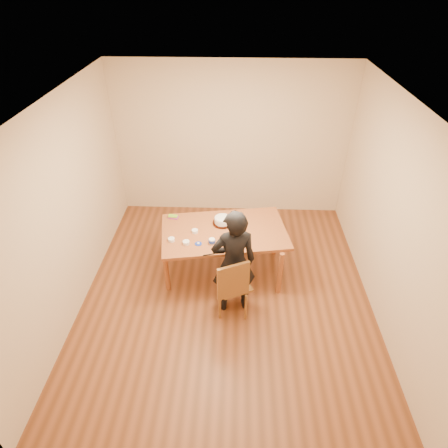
{
  "coord_description": "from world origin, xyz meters",
  "views": [
    {
      "loc": [
        0.11,
        -3.79,
        3.91
      ],
      "look_at": [
        -0.06,
        0.45,
        0.9
      ],
      "focal_mm": 30.0,
      "sensor_mm": 36.0,
      "label": 1
    }
  ],
  "objects_px": {
    "dining_table": "(224,232)",
    "person": "(234,263)",
    "cake_plate": "(222,223)",
    "dining_chair": "(233,285)",
    "cake": "(222,220)"
  },
  "relations": [
    {
      "from": "person",
      "to": "cake",
      "type": "bearing_deg",
      "value": -89.78
    },
    {
      "from": "cake",
      "to": "person",
      "type": "height_order",
      "value": "person"
    },
    {
      "from": "dining_table",
      "to": "cake",
      "type": "distance_m",
      "value": 0.19
    },
    {
      "from": "dining_table",
      "to": "cake",
      "type": "xyz_separation_m",
      "value": [
        -0.03,
        0.17,
        0.08
      ]
    },
    {
      "from": "dining_table",
      "to": "cake_plate",
      "type": "height_order",
      "value": "cake_plate"
    },
    {
      "from": "dining_table",
      "to": "cake_plate",
      "type": "distance_m",
      "value": 0.18
    },
    {
      "from": "cake_plate",
      "to": "dining_chair",
      "type": "bearing_deg",
      "value": -79.18
    },
    {
      "from": "dining_chair",
      "to": "cake",
      "type": "height_order",
      "value": "cake"
    },
    {
      "from": "cake_plate",
      "to": "cake",
      "type": "distance_m",
      "value": 0.05
    },
    {
      "from": "dining_table",
      "to": "cake",
      "type": "height_order",
      "value": "cake"
    },
    {
      "from": "person",
      "to": "cake_plate",
      "type": "bearing_deg",
      "value": -89.78
    },
    {
      "from": "dining_table",
      "to": "person",
      "type": "bearing_deg",
      "value": -87.63
    },
    {
      "from": "dining_chair",
      "to": "cake",
      "type": "xyz_separation_m",
      "value": [
        -0.18,
        0.95,
        0.36
      ]
    },
    {
      "from": "dining_table",
      "to": "person",
      "type": "xyz_separation_m",
      "value": [
        0.15,
        -0.73,
        0.05
      ]
    },
    {
      "from": "cake_plate",
      "to": "cake",
      "type": "xyz_separation_m",
      "value": [
        0.0,
        0.0,
        0.05
      ]
    }
  ]
}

